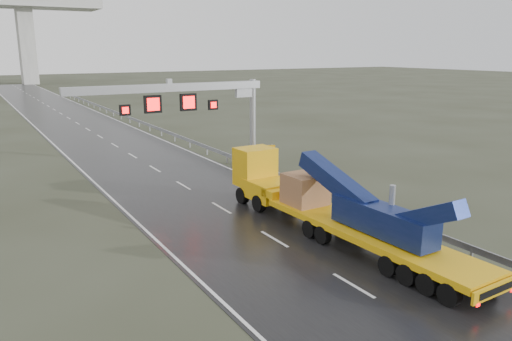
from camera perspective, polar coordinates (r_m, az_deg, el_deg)
ground at (r=22.74m, az=7.67°, el=-11.00°), size 400.00×400.00×0.00m
road at (r=58.35m, az=-17.40°, el=3.71°), size 11.00×200.00×0.02m
guardrail at (r=50.66m, az=-8.03°, el=3.57°), size 0.20×140.00×1.40m
sign_gantry at (r=37.48m, az=-6.77°, el=7.69°), size 14.90×1.20×7.42m
heavy_haul_truck at (r=26.92m, az=7.10°, el=-3.39°), size 3.13×17.68×4.13m
exit_sign_pair at (r=38.96m, az=1.23°, el=2.00°), size 1.24×0.57×2.26m
striped_barrier at (r=41.85m, az=-1.32°, el=1.31°), size 0.65×0.44×1.00m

